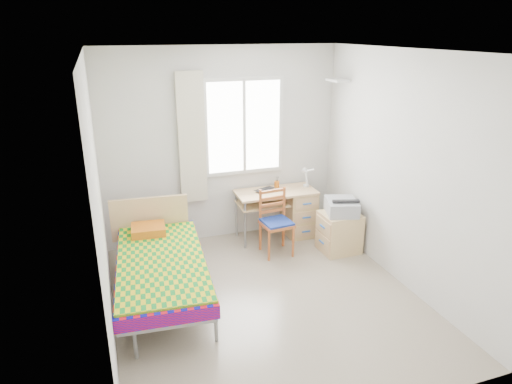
# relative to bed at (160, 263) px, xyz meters

# --- Properties ---
(floor) EXTENTS (3.50, 3.50, 0.00)m
(floor) POSITION_rel_bed_xyz_m (1.06, -0.43, -0.41)
(floor) COLOR #BCAD93
(floor) RESTS_ON ground
(ceiling) EXTENTS (3.50, 3.50, 0.00)m
(ceiling) POSITION_rel_bed_xyz_m (1.06, -0.43, 2.19)
(ceiling) COLOR white
(ceiling) RESTS_ON wall_back
(wall_back) EXTENTS (3.20, 0.00, 3.20)m
(wall_back) POSITION_rel_bed_xyz_m (1.06, 1.32, 0.89)
(wall_back) COLOR silver
(wall_back) RESTS_ON ground
(wall_left) EXTENTS (0.00, 3.50, 3.50)m
(wall_left) POSITION_rel_bed_xyz_m (-0.54, -0.43, 0.89)
(wall_left) COLOR silver
(wall_left) RESTS_ON ground
(wall_right) EXTENTS (0.00, 3.50, 3.50)m
(wall_right) POSITION_rel_bed_xyz_m (2.66, -0.43, 0.89)
(wall_right) COLOR silver
(wall_right) RESTS_ON ground
(window) EXTENTS (1.10, 0.04, 1.30)m
(window) POSITION_rel_bed_xyz_m (1.36, 1.29, 1.14)
(window) COLOR white
(window) RESTS_ON wall_back
(curtain) EXTENTS (0.35, 0.05, 1.70)m
(curtain) POSITION_rel_bed_xyz_m (0.64, 1.25, 1.04)
(curtain) COLOR beige
(curtain) RESTS_ON wall_back
(floating_shelf) EXTENTS (0.20, 0.32, 0.03)m
(floating_shelf) POSITION_rel_bed_xyz_m (2.55, 0.97, 1.74)
(floating_shelf) COLOR white
(floating_shelf) RESTS_ON wall_right
(bed) EXTENTS (1.07, 2.04, 0.85)m
(bed) POSITION_rel_bed_xyz_m (0.00, 0.00, 0.00)
(bed) COLOR #909398
(bed) RESTS_ON floor
(desk) EXTENTS (1.11, 0.53, 0.69)m
(desk) POSITION_rel_bed_xyz_m (2.01, 1.02, -0.04)
(desk) COLOR tan
(desk) RESTS_ON floor
(chair) EXTENTS (0.40, 0.40, 0.86)m
(chair) POSITION_rel_bed_xyz_m (1.57, 0.60, 0.07)
(chair) COLOR #A54020
(chair) RESTS_ON floor
(cabinet) EXTENTS (0.50, 0.44, 0.53)m
(cabinet) POSITION_rel_bed_xyz_m (2.37, 0.35, -0.15)
(cabinet) COLOR tan
(cabinet) RESTS_ON floor
(printer) EXTENTS (0.49, 0.53, 0.19)m
(printer) POSITION_rel_bed_xyz_m (2.38, 0.36, 0.21)
(printer) COLOR #9FA0A7
(printer) RESTS_ON cabinet
(laptop) EXTENTS (0.35, 0.30, 0.02)m
(laptop) POSITION_rel_bed_xyz_m (1.61, 1.05, 0.28)
(laptop) COLOR black
(laptop) RESTS_ON desk
(pen_cup) EXTENTS (0.09, 0.09, 0.09)m
(pen_cup) POSITION_rel_bed_xyz_m (1.80, 1.17, 0.32)
(pen_cup) COLOR orange
(pen_cup) RESTS_ON desk
(task_lamp) EXTENTS (0.20, 0.30, 0.34)m
(task_lamp) POSITION_rel_bed_xyz_m (2.14, 0.95, 0.48)
(task_lamp) COLOR white
(task_lamp) RESTS_ON desk
(book) EXTENTS (0.24, 0.27, 0.02)m
(book) POSITION_rel_bed_xyz_m (1.51, 1.06, 0.18)
(book) COLOR gray
(book) RESTS_ON desk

